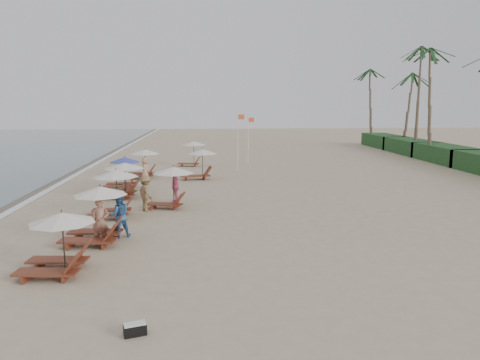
{
  "coord_description": "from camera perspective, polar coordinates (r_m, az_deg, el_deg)",
  "views": [
    {
      "loc": [
        -0.9,
        -18.83,
        5.61
      ],
      "look_at": [
        1.0,
        6.03,
        1.3
      ],
      "focal_mm": 33.4,
      "sensor_mm": 36.0,
      "label": 1
    }
  ],
  "objects": [
    {
      "name": "lounger_station_5",
      "position": [
        34.57,
        -12.43,
        2.0
      ],
      "size": [
        2.61,
        2.21,
        2.17
      ],
      "color": "brown",
      "rests_on": "ground"
    },
    {
      "name": "lounger_station_3",
      "position": [
        27.66,
        -14.98,
        0.04
      ],
      "size": [
        2.73,
        2.39,
        2.1
      ],
      "color": "brown",
      "rests_on": "ground"
    },
    {
      "name": "duffel_bag",
      "position": [
        11.79,
        -13.27,
        -18.04
      ],
      "size": [
        0.61,
        0.42,
        0.31
      ],
      "color": "black",
      "rests_on": "ground"
    },
    {
      "name": "wet_sand_band",
      "position": [
        31.57,
        -25.85,
        -1.41
      ],
      "size": [
        3.2,
        140.0,
        0.01
      ],
      "primitive_type": "cube",
      "color": "#6B5E4C",
      "rests_on": "ground"
    },
    {
      "name": "ground",
      "position": [
        19.67,
        -1.58,
        -6.77
      ],
      "size": [
        160.0,
        160.0,
        0.0
      ],
      "primitive_type": "plane",
      "color": "tan",
      "rests_on": "ground"
    },
    {
      "name": "beachgoer_mid_b",
      "position": [
        23.87,
        -11.93,
        -1.67
      ],
      "size": [
        1.27,
        1.41,
        1.9
      ],
      "primitive_type": "imported",
      "rotation": [
        0.0,
        0.0,
        2.16
      ],
      "color": "brown",
      "rests_on": "ground"
    },
    {
      "name": "inland_station_2",
      "position": [
        40.34,
        -6.21,
        3.77
      ],
      "size": [
        2.66,
        2.24,
        2.22
      ],
      "color": "brown",
      "rests_on": "ground"
    },
    {
      "name": "beachgoer_far_b",
      "position": [
        33.47,
        -12.04,
        1.39
      ],
      "size": [
        0.6,
        0.86,
        1.67
      ],
      "primitive_type": "imported",
      "rotation": [
        0.0,
        0.0,
        1.48
      ],
      "color": "tan",
      "rests_on": "ground"
    },
    {
      "name": "lounger_station_4",
      "position": [
        30.44,
        -14.89,
        0.75
      ],
      "size": [
        2.52,
        2.06,
        2.11
      ],
      "color": "brown",
      "rests_on": "ground"
    },
    {
      "name": "lounger_station_0",
      "position": [
        16.07,
        -22.5,
        -7.66
      ],
      "size": [
        2.6,
        2.16,
        2.09
      ],
      "color": "brown",
      "rests_on": "ground"
    },
    {
      "name": "foam_line",
      "position": [
        31.12,
        -23.63,
        -1.39
      ],
      "size": [
        0.5,
        140.0,
        0.02
      ],
      "primitive_type": "cube",
      "color": "white",
      "rests_on": "ground"
    },
    {
      "name": "flag_pole_far",
      "position": [
        41.6,
        1.09,
        5.5
      ],
      "size": [
        0.6,
        0.08,
        4.47
      ],
      "color": "silver",
      "rests_on": "ground"
    },
    {
      "name": "inland_station_0",
      "position": [
        24.24,
        -9.01,
        -0.36
      ],
      "size": [
        2.71,
        2.24,
        2.22
      ],
      "color": "brown",
      "rests_on": "ground"
    },
    {
      "name": "beachgoer_near",
      "position": [
        18.69,
        -17.41,
        -5.1
      ],
      "size": [
        0.71,
        0.49,
        1.89
      ],
      "primitive_type": "imported",
      "rotation": [
        0.0,
        0.0,
        0.05
      ],
      "color": "#9D6B55",
      "rests_on": "ground"
    },
    {
      "name": "lounger_station_1",
      "position": [
        18.98,
        -18.15,
        -4.69
      ],
      "size": [
        2.73,
        2.19,
        2.33
      ],
      "color": "brown",
      "rests_on": "ground"
    },
    {
      "name": "beachgoer_far_a",
      "position": [
        25.6,
        -8.27,
        -0.85
      ],
      "size": [
        0.47,
        1.09,
        1.84
      ],
      "primitive_type": "imported",
      "rotation": [
        0.0,
        0.0,
        4.69
      ],
      "color": "#CF5277",
      "rests_on": "ground"
    },
    {
      "name": "flag_pole_near",
      "position": [
        37.33,
        -0.25,
        5.32
      ],
      "size": [
        0.59,
        0.08,
        4.87
      ],
      "color": "silver",
      "rests_on": "ground"
    },
    {
      "name": "inland_station_1",
      "position": [
        33.22,
        -5.29,
        2.26
      ],
      "size": [
        2.9,
        2.24,
        2.22
      ],
      "color": "brown",
      "rests_on": "ground"
    },
    {
      "name": "lounger_station_2",
      "position": [
        22.89,
        -16.03,
        -1.79
      ],
      "size": [
        2.56,
        2.2,
        2.39
      ],
      "color": "brown",
      "rests_on": "ground"
    },
    {
      "name": "beachgoer_mid_a",
      "position": [
        19.51,
        -15.22,
        -4.36
      ],
      "size": [
        1.12,
        0.99,
        1.9
      ],
      "primitive_type": "imported",
      "rotation": [
        0.0,
        0.0,
        3.5
      ],
      "color": "#2D5889",
      "rests_on": "ground"
    }
  ]
}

